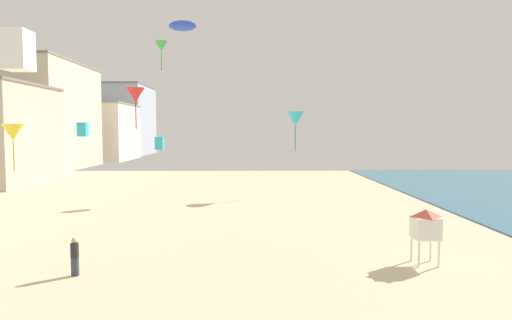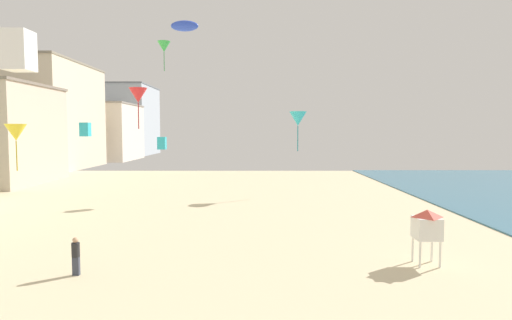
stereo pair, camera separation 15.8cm
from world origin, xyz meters
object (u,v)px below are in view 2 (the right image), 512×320
(kite_cyan_delta, at_px, (297,119))
(kite_cyan_box_2, at_px, (160,143))
(kite_white_box, at_px, (17,50))
(kite_green_delta, at_px, (162,47))
(kite_red_delta, at_px, (137,95))
(kite_blue_parafoil, at_px, (183,26))
(kite_yellow_delta, at_px, (14,133))
(lifeguard_stand, at_px, (425,225))
(kite_cyan_box, at_px, (84,129))
(kite_flyer, at_px, (74,254))

(kite_cyan_delta, distance_m, kite_cyan_box_2, 13.09)
(kite_cyan_box_2, relative_size, kite_white_box, 0.65)
(kite_green_delta, bearing_deg, kite_red_delta, -94.97)
(kite_blue_parafoil, xyz_separation_m, kite_yellow_delta, (-10.67, -1.36, -7.03))
(lifeguard_stand, distance_m, kite_cyan_box_2, 23.47)
(kite_cyan_box, bearing_deg, kite_cyan_delta, 38.08)
(kite_cyan_box, xyz_separation_m, kite_white_box, (1.80, -11.02, 3.18))
(kite_yellow_delta, bearing_deg, kite_blue_parafoil, 7.25)
(kite_red_delta, xyz_separation_m, kite_cyan_box_2, (1.92, 0.13, -4.03))
(kite_yellow_delta, height_order, kite_white_box, kite_white_box)
(kite_flyer, xyz_separation_m, kite_cyan_box_2, (-0.37, 18.45, 4.16))
(kite_blue_parafoil, relative_size, kite_cyan_box_2, 1.73)
(kite_red_delta, relative_size, kite_yellow_delta, 1.15)
(kite_green_delta, bearing_deg, lifeguard_stand, -54.86)
(kite_flyer, bearing_deg, kite_cyan_delta, -142.29)
(kite_blue_parafoil, bearing_deg, kite_cyan_box, 179.57)
(kite_flyer, bearing_deg, kite_yellow_delta, -76.30)
(kite_cyan_box, bearing_deg, lifeguard_stand, -26.11)
(kite_flyer, relative_size, kite_blue_parafoil, 0.90)
(kite_cyan_box, bearing_deg, kite_white_box, -80.74)
(kite_white_box, bearing_deg, kite_cyan_delta, 59.37)
(kite_red_delta, relative_size, kite_green_delta, 1.17)
(kite_yellow_delta, xyz_separation_m, kite_cyan_box_2, (7.36, 8.95, -0.95))
(kite_red_delta, xyz_separation_m, kite_green_delta, (0.65, 7.44, 5.49))
(lifeguard_stand, relative_size, kite_red_delta, 0.74)
(kite_cyan_delta, height_order, kite_red_delta, kite_red_delta)
(kite_flyer, distance_m, kite_blue_parafoil, 16.54)
(kite_flyer, bearing_deg, kite_red_delta, -108.32)
(kite_cyan_delta, distance_m, kite_blue_parafoil, 16.08)
(kite_cyan_box_2, bearing_deg, kite_yellow_delta, -129.44)
(kite_yellow_delta, relative_size, kite_white_box, 1.86)
(lifeguard_stand, height_order, kite_cyan_delta, kite_cyan_delta)
(kite_cyan_delta, relative_size, kite_red_delta, 1.10)
(kite_yellow_delta, bearing_deg, kite_cyan_box_2, 50.56)
(kite_cyan_box, height_order, kite_green_delta, kite_green_delta)
(kite_flyer, xyz_separation_m, kite_green_delta, (-1.64, 25.76, 13.68))
(kite_flyer, bearing_deg, kite_green_delta, -111.79)
(lifeguard_stand, relative_size, kite_cyan_box, 2.73)
(kite_blue_parafoil, bearing_deg, kite_cyan_box_2, 113.55)
(kite_red_delta, height_order, kite_white_box, kite_white_box)
(kite_cyan_box, distance_m, kite_green_delta, 17.19)
(kite_white_box, distance_m, kite_green_delta, 26.39)
(kite_flyer, height_order, kite_cyan_box, kite_cyan_box)
(kite_cyan_box_2, xyz_separation_m, kite_green_delta, (-1.27, 7.31, 9.52))
(kite_cyan_delta, xyz_separation_m, kite_white_box, (-13.72, -23.17, 2.13))
(lifeguard_stand, bearing_deg, kite_green_delta, 124.77)
(kite_flyer, distance_m, lifeguard_stand, 15.56)
(kite_cyan_box, xyz_separation_m, kite_green_delta, (2.20, 14.85, 8.38))
(kite_cyan_box_2, height_order, kite_green_delta, kite_green_delta)
(lifeguard_stand, bearing_deg, kite_blue_parafoil, 142.72)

